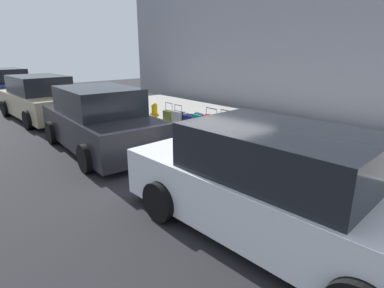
# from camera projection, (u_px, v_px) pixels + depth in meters

# --- Properties ---
(ground_plane) EXTENTS (40.00, 40.00, 0.00)m
(ground_plane) POSITION_uv_depth(u_px,v_px,m) (206.00, 155.00, 7.87)
(ground_plane) COLOR black
(sidewalk_curb) EXTENTS (18.00, 5.00, 0.14)m
(sidewalk_curb) POSITION_uv_depth(u_px,v_px,m) (265.00, 135.00, 9.43)
(sidewalk_curb) COLOR #9E9B93
(sidewalk_curb) RESTS_ON ground_plane
(suitcase_teal_0) EXTENTS (0.45, 0.29, 0.81)m
(suitcase_teal_0) POSITION_uv_depth(u_px,v_px,m) (331.00, 158.00, 6.15)
(suitcase_teal_0) COLOR #0F606B
(suitcase_teal_0) RESTS_ON sidewalk_curb
(suitcase_navy_1) EXTENTS (0.47, 0.24, 0.76)m
(suitcase_navy_1) POSITION_uv_depth(u_px,v_px,m) (307.00, 152.00, 6.58)
(suitcase_navy_1) COLOR navy
(suitcase_navy_1) RESTS_ON sidewalk_curb
(suitcase_silver_2) EXTENTS (0.48, 0.28, 1.02)m
(suitcase_silver_2) POSITION_uv_depth(u_px,v_px,m) (283.00, 145.00, 6.89)
(suitcase_silver_2) COLOR #9EA0A8
(suitcase_silver_2) RESTS_ON sidewalk_curb
(suitcase_olive_3) EXTENTS (0.51, 0.26, 0.94)m
(suitcase_olive_3) POSITION_uv_depth(u_px,v_px,m) (262.00, 143.00, 7.32)
(suitcase_olive_3) COLOR #59601E
(suitcase_olive_3) RESTS_ON sidewalk_curb
(suitcase_black_4) EXTENTS (0.49, 0.28, 0.86)m
(suitcase_black_4) POSITION_uv_depth(u_px,v_px,m) (245.00, 139.00, 7.78)
(suitcase_black_4) COLOR black
(suitcase_black_4) RESTS_ON sidewalk_curb
(suitcase_maroon_5) EXTENTS (0.46, 0.23, 0.96)m
(suitcase_maroon_5) POSITION_uv_depth(u_px,v_px,m) (226.00, 133.00, 8.09)
(suitcase_maroon_5) COLOR maroon
(suitcase_maroon_5) RESTS_ON sidewalk_curb
(suitcase_red_6) EXTENTS (0.48, 0.27, 0.94)m
(suitcase_red_6) POSITION_uv_depth(u_px,v_px,m) (211.00, 128.00, 8.48)
(suitcase_red_6) COLOR red
(suitcase_red_6) RESTS_ON sidewalk_curb
(suitcase_teal_7) EXTENTS (0.40, 0.25, 0.73)m
(suitcase_teal_7) POSITION_uv_depth(u_px,v_px,m) (199.00, 126.00, 8.87)
(suitcase_teal_7) COLOR #0F606B
(suitcase_teal_7) RESTS_ON sidewalk_curb
(suitcase_navy_8) EXTENTS (0.45, 0.27, 0.61)m
(suitcase_navy_8) POSITION_uv_depth(u_px,v_px,m) (191.00, 124.00, 9.32)
(suitcase_navy_8) COLOR navy
(suitcase_navy_8) RESTS_ON sidewalk_curb
(suitcase_silver_9) EXTENTS (0.39, 0.28, 0.82)m
(suitcase_silver_9) POSITION_uv_depth(u_px,v_px,m) (178.00, 121.00, 9.61)
(suitcase_silver_9) COLOR #9EA0A8
(suitcase_silver_9) RESTS_ON sidewalk_curb
(suitcase_olive_10) EXTENTS (0.41, 0.21, 0.83)m
(suitcase_olive_10) POSITION_uv_depth(u_px,v_px,m) (169.00, 119.00, 9.96)
(suitcase_olive_10) COLOR #59601E
(suitcase_olive_10) RESTS_ON sidewalk_curb
(fire_hydrant) EXTENTS (0.39, 0.21, 0.71)m
(fire_hydrant) POSITION_uv_depth(u_px,v_px,m) (155.00, 113.00, 10.55)
(fire_hydrant) COLOR #D89E0C
(fire_hydrant) RESTS_ON sidewalk_curb
(bollard_post) EXTENTS (0.12, 0.12, 0.92)m
(bollard_post) POSITION_uv_depth(u_px,v_px,m) (140.00, 108.00, 10.94)
(bollard_post) COLOR #333338
(bollard_post) RESTS_ON sidewalk_curb
(parked_car_white_0) EXTENTS (4.77, 2.12, 1.60)m
(parked_car_white_0) POSITION_uv_depth(u_px,v_px,m) (275.00, 188.00, 4.25)
(parked_car_white_0) COLOR silver
(parked_car_white_0) RESTS_ON ground_plane
(parked_car_charcoal_1) EXTENTS (4.50, 2.22, 1.65)m
(parked_car_charcoal_1) POSITION_uv_depth(u_px,v_px,m) (100.00, 121.00, 8.12)
(parked_car_charcoal_1) COLOR black
(parked_car_charcoal_1) RESTS_ON ground_plane
(parked_car_beige_2) EXTENTS (4.71, 2.18, 1.64)m
(parked_car_beige_2) POSITION_uv_depth(u_px,v_px,m) (41.00, 99.00, 11.80)
(parked_car_beige_2) COLOR tan
(parked_car_beige_2) RESTS_ON ground_plane
(parked_car_navy_3) EXTENTS (4.33, 2.27, 1.64)m
(parked_car_navy_3) POSITION_uv_depth(u_px,v_px,m) (6.00, 86.00, 16.07)
(parked_car_navy_3) COLOR #141E4C
(parked_car_navy_3) RESTS_ON ground_plane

